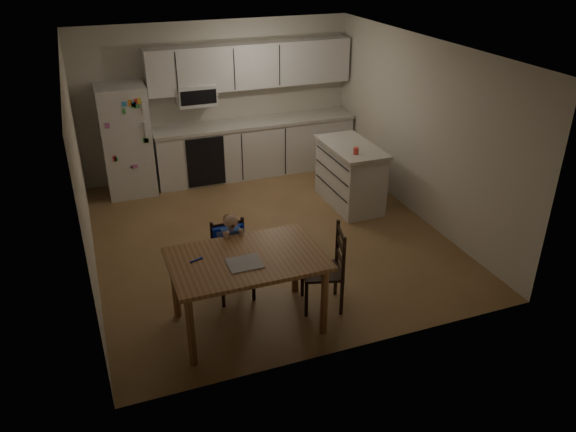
% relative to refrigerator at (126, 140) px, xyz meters
% --- Properties ---
extents(room, '(4.52, 5.01, 2.51)m').
position_rel_refrigerator_xyz_m(room, '(1.55, -1.67, 0.40)').
color(room, brown).
rests_on(room, ground).
extents(refrigerator, '(0.72, 0.70, 1.70)m').
position_rel_refrigerator_xyz_m(refrigerator, '(0.00, 0.00, 0.00)').
color(refrigerator, silver).
rests_on(refrigerator, ground).
extents(kitchen_run, '(3.37, 0.62, 2.15)m').
position_rel_refrigerator_xyz_m(kitchen_run, '(2.05, 0.09, 0.03)').
color(kitchen_run, silver).
rests_on(kitchen_run, ground).
extents(kitchen_island, '(0.66, 1.26, 0.93)m').
position_rel_refrigerator_xyz_m(kitchen_island, '(3.03, -1.62, -0.38)').
color(kitchen_island, silver).
rests_on(kitchen_island, ground).
extents(red_cup, '(0.08, 0.08, 0.09)m').
position_rel_refrigerator_xyz_m(red_cup, '(2.93, -1.96, 0.13)').
color(red_cup, '#E34032').
rests_on(red_cup, kitchen_island).
extents(dining_table, '(1.53, 0.99, 0.82)m').
position_rel_refrigerator_xyz_m(dining_table, '(0.74, -3.92, -0.14)').
color(dining_table, brown).
rests_on(dining_table, ground).
extents(napkin, '(0.33, 0.29, 0.01)m').
position_rel_refrigerator_xyz_m(napkin, '(0.69, -4.03, -0.02)').
color(napkin, '#B7B6BC').
rests_on(napkin, dining_table).
extents(toddler_spoon, '(0.12, 0.06, 0.02)m').
position_rel_refrigerator_xyz_m(toddler_spoon, '(0.25, -3.81, -0.02)').
color(toddler_spoon, '#1231D3').
rests_on(toddler_spoon, dining_table).
extents(chair_booster, '(0.39, 0.39, 1.03)m').
position_rel_refrigerator_xyz_m(chair_booster, '(0.74, -3.31, -0.23)').
color(chair_booster, black).
rests_on(chair_booster, ground).
extents(chair_side, '(0.52, 0.52, 0.95)m').
position_rel_refrigerator_xyz_m(chair_side, '(1.69, -3.89, -0.31)').
color(chair_side, black).
rests_on(chair_side, ground).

